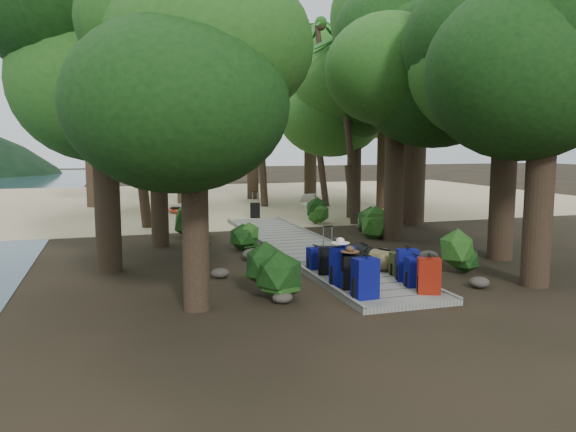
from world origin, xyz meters
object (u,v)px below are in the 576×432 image
object	(u,v)px
backpack_left_c	(343,264)
duffel_right_khaki	(384,259)
duffel_right_black	(364,254)
sun_lounger	(313,202)
backpack_left_d	(315,257)
backpack_left_b	(352,270)
backpack_left_a	(365,276)
backpack_right_c	(407,263)
suitcase_on_boardwalk	(327,260)
backpack_right_b	(415,270)
backpack_right_a	(429,274)
lone_suitcase_on_sand	(255,210)
backpack_right_d	(399,262)
kayak	(176,209)

from	to	relation	value
backpack_left_c	duffel_right_khaki	bearing A→B (deg)	10.54
duffel_right_black	sun_lounger	size ratio (longest dim) A/B	0.36
backpack_left_d	backpack_left_b	bearing A→B (deg)	-95.65
backpack_left_a	backpack_left_c	bearing A→B (deg)	85.97
backpack_right_c	duffel_right_black	world-z (taller)	backpack_right_c
suitcase_on_boardwalk	backpack_right_b	bearing A→B (deg)	-30.81
backpack_left_d	duffel_right_black	distance (m)	1.35
backpack_right_a	lone_suitcase_on_sand	world-z (taller)	backpack_right_a
duffel_right_khaki	suitcase_on_boardwalk	world-z (taller)	suitcase_on_boardwalk
backpack_left_a	sun_lounger	bearing A→B (deg)	69.33
backpack_left_a	backpack_left_c	xyz separation A→B (m)	(-0.01, 1.04, 0.01)
sun_lounger	backpack_right_b	bearing A→B (deg)	-103.14
backpack_right_a	duffel_right_khaki	xyz separation A→B (m)	(0.20, 2.23, -0.17)
backpack_left_b	backpack_left_d	world-z (taller)	backpack_left_b
backpack_left_b	backpack_right_a	distance (m)	1.46
sun_lounger	lone_suitcase_on_sand	bearing A→B (deg)	-145.28
lone_suitcase_on_sand	backpack_right_d	bearing A→B (deg)	-74.65
backpack_right_c	duffel_right_black	size ratio (longest dim) A/B	1.05
backpack_right_b	duffel_right_black	size ratio (longest dim) A/B	0.96
backpack_left_a	backpack_left_d	xyz separation A→B (m)	(-0.02, 2.61, -0.14)
backpack_left_a	backpack_right_c	size ratio (longest dim) A/B	1.14
suitcase_on_boardwalk	kayak	size ratio (longest dim) A/B	0.18
backpack_right_a	lone_suitcase_on_sand	size ratio (longest dim) A/B	1.25
backpack_left_b	lone_suitcase_on_sand	distance (m)	11.68
backpack_left_c	backpack_left_a	bearing A→B (deg)	-116.29
duffel_right_khaki	duffel_right_black	size ratio (longest dim) A/B	0.89
backpack_left_c	backpack_right_c	size ratio (longest dim) A/B	1.18
kayak	backpack_right_b	bearing A→B (deg)	-95.88
kayak	backpack_right_c	bearing A→B (deg)	-95.03
backpack_left_c	backpack_right_c	bearing A→B (deg)	-29.16
suitcase_on_boardwalk	sun_lounger	size ratio (longest dim) A/B	0.32
backpack_left_b	backpack_left_c	distance (m)	0.33
backpack_right_c	suitcase_on_boardwalk	bearing A→B (deg)	159.02
backpack_left_d	kayak	bearing A→B (deg)	91.01
duffel_right_khaki	kayak	bearing A→B (deg)	78.36
backpack_left_c	backpack_left_d	size ratio (longest dim) A/B	1.58
duffel_right_khaki	sun_lounger	size ratio (longest dim) A/B	0.32
duffel_right_khaki	lone_suitcase_on_sand	bearing A→B (deg)	66.23
suitcase_on_boardwalk	duffel_right_khaki	bearing A→B (deg)	26.47
backpack_left_a	backpack_left_b	bearing A→B (deg)	81.50
backpack_right_d	duffel_right_khaki	bearing A→B (deg)	88.38
backpack_left_d	sun_lounger	xyz separation A→B (m)	(4.31, 12.16, -0.06)
backpack_left_b	kayak	xyz separation A→B (m)	(-1.92, 14.07, -0.30)
backpack_left_a	backpack_right_b	bearing A→B (deg)	15.89
suitcase_on_boardwalk	backpack_left_b	bearing A→B (deg)	-70.19
lone_suitcase_on_sand	backpack_left_b	bearing A→B (deg)	-81.89
backpack_right_c	backpack_right_d	bearing A→B (deg)	96.63
backpack_left_b	kayak	distance (m)	14.20
suitcase_on_boardwalk	kayak	bearing A→B (deg)	117.71
backpack_left_c	backpack_left_d	world-z (taller)	backpack_left_c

